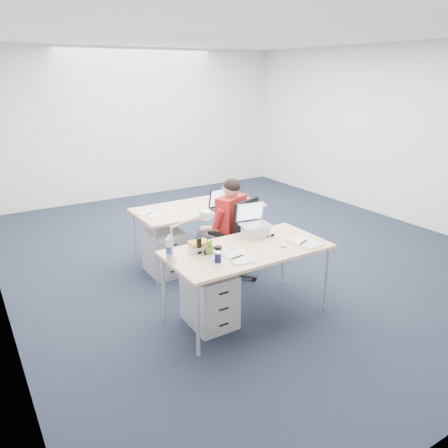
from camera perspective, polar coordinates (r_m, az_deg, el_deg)
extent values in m
plane|color=black|center=(6.13, 2.18, -3.35)|extent=(7.00, 7.00, 0.00)
cube|color=silver|center=(8.83, -10.78, 12.70)|extent=(6.00, 0.02, 2.80)
cube|color=silver|center=(7.81, 21.28, 10.95)|extent=(0.02, 7.00, 2.80)
cube|color=white|center=(5.68, 2.57, 23.75)|extent=(6.00, 7.00, 0.01)
cube|color=#DDAA7F|center=(4.26, 3.09, -3.35)|extent=(1.60, 0.80, 0.03)
cylinder|color=#B7BABC|center=(3.81, -3.45, -12.45)|extent=(0.04, 0.04, 0.70)
cylinder|color=#B7BABC|center=(4.62, 13.27, -6.99)|extent=(0.04, 0.04, 0.70)
cylinder|color=#B7BABC|center=(4.36, -7.89, -8.25)|extent=(0.04, 0.04, 0.70)
cylinder|color=#B7BABC|center=(5.08, 7.74, -4.14)|extent=(0.04, 0.04, 0.70)
cube|color=#DDAA7F|center=(5.57, -3.37, 2.12)|extent=(1.60, 0.80, 0.03)
cylinder|color=#B7BABC|center=(5.09, -8.83, -4.12)|extent=(0.04, 0.04, 0.70)
cylinder|color=#B7BABC|center=(5.79, 4.90, -1.06)|extent=(0.04, 0.04, 0.70)
cylinder|color=#B7BABC|center=(5.70, -11.63, -1.72)|extent=(0.04, 0.04, 0.70)
cylinder|color=#B7BABC|center=(6.33, 1.14, 0.80)|extent=(0.04, 0.04, 0.70)
cylinder|color=black|center=(5.23, 0.89, -4.53)|extent=(0.04, 0.04, 0.39)
cube|color=black|center=(5.15, 0.90, -2.44)|extent=(0.55, 0.55, 0.07)
cube|color=black|center=(4.92, 2.91, 0.38)|extent=(0.40, 0.19, 0.49)
cube|color=red|center=(5.06, 0.92, 0.80)|extent=(0.42, 0.33, 0.52)
sphere|color=tan|center=(4.96, 0.95, 4.72)|extent=(0.20, 0.20, 0.20)
cube|color=#A6A7AB|center=(4.29, -1.91, -9.66)|extent=(0.40, 0.50, 0.55)
cube|color=#A6A7AB|center=(5.39, -7.79, -3.60)|extent=(0.40, 0.50, 0.55)
cube|color=white|center=(4.10, -0.64, -3.95)|extent=(0.30, 0.19, 0.01)
ellipsoid|color=white|center=(4.32, 7.65, -2.76)|extent=(0.06, 0.09, 0.03)
cylinder|color=#14163F|center=(3.93, -0.81, -4.34)|extent=(0.07, 0.07, 0.10)
cylinder|color=silver|center=(4.00, -7.12, -3.01)|extent=(0.08, 0.08, 0.23)
cube|color=silver|center=(4.18, -3.19, -2.89)|extent=(0.23, 0.20, 0.09)
cube|color=black|center=(4.10, -3.28, -2.88)|extent=(0.04, 0.03, 0.16)
cube|color=#D9CC7E|center=(4.03, 1.98, -4.39)|extent=(0.27, 0.34, 0.01)
cube|color=#D9CC7E|center=(4.44, 10.53, -2.41)|extent=(0.24, 0.33, 0.01)
cylinder|color=white|center=(5.94, 0.13, 3.86)|extent=(0.09, 0.09, 0.09)
cube|color=white|center=(5.32, -9.64, 1.27)|extent=(0.28, 0.34, 0.01)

